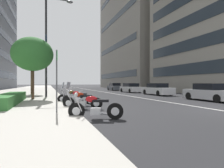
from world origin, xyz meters
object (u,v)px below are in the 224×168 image
motorcycle_under_tarp (82,101)px  motorcycle_far_end_row (78,99)px  car_lead_in_lane (131,88)px  car_far_down_avenue (115,87)px  street_lamp_with_banners (50,38)px  street_tree_mid_sidewalk (32,58)px  street_tree_near_plaza_corner (33,54)px  parking_sign_by_curb (57,75)px  car_following_behind (210,93)px  motorcycle_by_sign_pole (73,97)px  motorcycle_mid_row (95,108)px  car_approaching_light (157,90)px

motorcycle_under_tarp → motorcycle_far_end_row: (1.55, -0.03, 0.03)m
car_lead_in_lane → car_far_down_avenue: (7.68, -0.30, 0.02)m
motorcycle_under_tarp → street_lamp_with_banners: 9.27m
street_tree_mid_sidewalk → street_tree_near_plaza_corner: bearing=-174.6°
car_far_down_avenue → parking_sign_by_curb: size_ratio=1.67×
car_far_down_avenue → car_lead_in_lane: bearing=179.6°
car_following_behind → street_lamp_with_banners: bearing=62.8°
motorcycle_by_sign_pole → motorcycle_mid_row: bearing=106.2°
car_following_behind → motorcycle_far_end_row: bearing=88.5°
street_tree_near_plaza_corner → car_approaching_light: bearing=-79.4°
motorcycle_mid_row → car_approaching_light: size_ratio=0.45×
car_lead_in_lane → car_far_down_avenue: bearing=-3.7°
car_following_behind → street_tree_near_plaza_corner: size_ratio=0.87×
motorcycle_by_sign_pole → parking_sign_by_curb: 5.03m
motorcycle_by_sign_pole → car_far_down_avenue: bearing=-103.2°
motorcycle_mid_row → parking_sign_by_curb: parking_sign_by_curb is taller
car_following_behind → street_tree_mid_sidewalk: bearing=52.1°
car_lead_in_lane → street_tree_near_plaza_corner: 16.18m
parking_sign_by_curb → street_tree_near_plaza_corner: street_tree_near_plaza_corner is taller
car_lead_in_lane → street_lamp_with_banners: 14.64m
motorcycle_under_tarp → motorcycle_by_sign_pole: motorcycle_by_sign_pole is taller
car_approaching_light → street_lamp_with_banners: bearing=94.4°
street_tree_mid_sidewalk → street_lamp_with_banners: bearing=-158.5°
motorcycle_far_end_row → car_far_down_avenue: bearing=-84.3°
motorcycle_far_end_row → street_lamp_with_banners: (6.01, 1.61, 5.11)m
motorcycle_under_tarp → car_following_behind: 10.37m
car_far_down_avenue → street_tree_near_plaza_corner: street_tree_near_plaza_corner is taller
car_following_behind → car_far_down_avenue: 21.57m
motorcycle_far_end_row → car_following_behind: 10.31m
motorcycle_far_end_row → car_far_down_avenue: size_ratio=0.43×
car_following_behind → parking_sign_by_curb: size_ratio=1.59×
car_approaching_light → parking_sign_by_curb: bearing=131.1°
motorcycle_far_end_row → car_far_down_avenue: motorcycle_far_end_row is taller
parking_sign_by_curb → motorcycle_far_end_row: bearing=-23.7°
motorcycle_by_sign_pole → motorcycle_under_tarp: bearing=107.2°
car_far_down_avenue → street_tree_near_plaza_corner: (-16.80, 13.32, 2.99)m
car_far_down_avenue → street_tree_mid_sidewalk: (-10.07, 13.95, 3.63)m
car_approaching_light → motorcycle_far_end_row: bearing=123.9°
car_far_down_avenue → motorcycle_far_end_row: bearing=155.4°
street_lamp_with_banners → street_tree_near_plaza_corner: bearing=144.8°
car_lead_in_lane → motorcycle_by_sign_pole: bearing=137.6°
motorcycle_under_tarp → car_following_behind: (0.95, -10.33, 0.23)m
motorcycle_under_tarp → motorcycle_far_end_row: motorcycle_far_end_row is taller
car_lead_in_lane → motorcycle_mid_row: bearing=148.7°
car_following_behind → street_tree_near_plaza_corner: (4.77, 13.19, 3.04)m
motorcycle_mid_row → car_following_behind: size_ratio=0.48×
motorcycle_by_sign_pole → motorcycle_far_end_row: bearing=110.6°
street_lamp_with_banners → motorcycle_far_end_row: bearing=-165.0°
motorcycle_mid_row → car_approaching_light: bearing=-111.0°
motorcycle_far_end_row → parking_sign_by_curb: 3.73m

